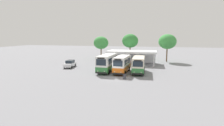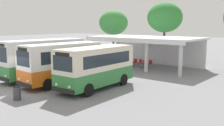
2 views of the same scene
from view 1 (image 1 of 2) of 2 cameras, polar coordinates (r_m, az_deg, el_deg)
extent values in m
plane|color=gray|center=(30.85, 0.90, -4.64)|extent=(180.00, 180.00, 0.00)
cylinder|color=black|center=(33.06, -0.94, -2.93)|extent=(0.24, 0.91, 0.90)
cylinder|color=black|center=(33.71, -4.51, -2.72)|extent=(0.24, 0.91, 0.90)
cylinder|color=black|center=(37.69, 1.12, -1.46)|extent=(0.24, 0.91, 0.90)
cylinder|color=black|center=(38.27, -2.06, -1.31)|extent=(0.24, 0.91, 0.90)
cube|color=#337F3D|center=(35.57, -1.54, -1.28)|extent=(2.49, 7.94, 1.12)
cube|color=silver|center=(35.34, -1.55, 1.06)|extent=(2.49, 7.94, 1.80)
cube|color=silver|center=(35.22, -1.56, 2.61)|extent=(2.42, 7.70, 0.12)
cube|color=black|center=(31.93, -3.58, -3.23)|extent=(2.17, 0.16, 0.28)
cube|color=#1E2833|center=(31.63, -3.59, 0.22)|extent=(1.87, 0.10, 1.17)
cube|color=black|center=(31.53, -3.60, 1.53)|extent=(1.37, 0.09, 0.24)
cube|color=#1E2833|center=(35.12, 0.26, 1.10)|extent=(0.21, 6.31, 0.99)
cube|color=#1E2833|center=(35.77, -3.25, 1.22)|extent=(0.21, 6.31, 0.99)
sphere|color=#EAEACC|center=(31.69, -2.50, -2.74)|extent=(0.20, 0.20, 0.20)
sphere|color=#EAEACC|center=(32.08, -4.65, -2.62)|extent=(0.20, 0.20, 0.20)
cylinder|color=black|center=(32.21, 4.20, -3.26)|extent=(0.26, 0.91, 0.90)
cylinder|color=black|center=(32.69, 0.72, -3.06)|extent=(0.26, 0.91, 0.90)
cylinder|color=black|center=(36.27, 5.60, -1.92)|extent=(0.26, 0.91, 0.90)
cylinder|color=black|center=(36.69, 2.49, -1.76)|extent=(0.26, 0.91, 0.90)
cube|color=orange|center=(34.35, 3.29, -1.66)|extent=(2.45, 6.89, 1.11)
cube|color=white|center=(34.13, 3.31, 0.63)|extent=(2.45, 6.89, 1.66)
cube|color=white|center=(34.01, 3.33, 2.12)|extent=(2.38, 6.68, 0.12)
cube|color=black|center=(31.17, 1.86, -3.52)|extent=(2.02, 0.20, 0.28)
cube|color=#1E2833|center=(30.87, 1.90, -0.14)|extent=(1.75, 0.13, 1.08)
cube|color=black|center=(30.77, 1.90, 1.08)|extent=(1.28, 0.11, 0.24)
cube|color=#1E2833|center=(34.00, 5.08, 0.67)|extent=(0.30, 5.43, 0.91)
cube|color=#1E2833|center=(34.46, 1.64, 0.81)|extent=(0.30, 5.43, 0.91)
sphere|color=#EAEACC|center=(30.98, 2.92, -3.02)|extent=(0.20, 0.20, 0.20)
sphere|color=#EAEACC|center=(31.26, 0.83, -2.90)|extent=(0.20, 0.20, 0.20)
cylinder|color=black|center=(32.59, 10.28, -3.24)|extent=(0.26, 0.91, 0.90)
cylinder|color=black|center=(32.68, 6.58, -3.12)|extent=(0.26, 0.91, 0.90)
cylinder|color=black|center=(36.62, 10.41, -1.92)|extent=(0.26, 0.91, 0.90)
cylinder|color=black|center=(36.70, 7.12, -1.81)|extent=(0.26, 0.91, 0.90)
cube|color=#337F3D|center=(34.54, 8.62, -1.71)|extent=(2.47, 6.72, 1.09)
cube|color=beige|center=(34.33, 8.67, 0.44)|extent=(2.47, 6.72, 1.53)
cube|color=beige|center=(34.22, 8.71, 1.81)|extent=(2.40, 6.51, 0.12)
cube|color=black|center=(31.34, 8.31, -3.54)|extent=(2.10, 0.18, 0.28)
cube|color=#1E2833|center=(31.06, 8.39, -0.34)|extent=(1.81, 0.12, 0.99)
cube|color=black|center=(30.97, 8.41, 0.75)|extent=(1.33, 0.10, 0.24)
cube|color=#1E2833|center=(34.39, 10.50, 0.50)|extent=(0.25, 5.30, 0.84)
cube|color=#1E2833|center=(34.48, 6.87, 0.60)|extent=(0.25, 5.30, 0.84)
sphere|color=#EAEACC|center=(31.26, 9.44, -3.02)|extent=(0.20, 0.20, 0.20)
sphere|color=#EAEACC|center=(31.32, 7.22, -2.94)|extent=(0.20, 0.20, 0.20)
cylinder|color=black|center=(40.09, -13.03, -1.26)|extent=(0.27, 0.66, 0.64)
cylinder|color=black|center=(40.65, -15.24, -1.21)|extent=(0.27, 0.66, 0.64)
cylinder|color=black|center=(42.61, -11.87, -0.63)|extent=(0.27, 0.66, 0.64)
cylinder|color=black|center=(43.14, -13.97, -0.59)|extent=(0.27, 0.66, 0.64)
cube|color=silver|center=(41.55, -13.54, -0.44)|extent=(2.34, 4.55, 0.70)
cube|color=#1E2833|center=(41.66, -13.47, 0.49)|extent=(1.79, 2.44, 0.60)
cylinder|color=silver|center=(43.92, -1.05, 1.52)|extent=(0.36, 0.36, 3.20)
cylinder|color=silver|center=(43.14, 3.68, 1.37)|extent=(0.36, 0.36, 3.20)
cylinder|color=silver|center=(42.67, 8.54, 1.21)|extent=(0.36, 0.36, 3.20)
cylinder|color=silver|center=(42.52, 13.47, 1.04)|extent=(0.36, 0.36, 3.20)
cube|color=white|center=(48.29, 6.95, 2.12)|extent=(11.81, 0.20, 3.20)
cube|color=white|center=(45.30, 6.57, 3.85)|extent=(12.31, 6.40, 0.20)
cube|color=white|center=(42.21, 6.04, 3.17)|extent=(12.31, 0.10, 0.28)
cylinder|color=slate|center=(45.28, 4.49, -0.05)|extent=(0.03, 0.03, 0.44)
cylinder|color=slate|center=(45.34, 4.05, -0.03)|extent=(0.03, 0.03, 0.44)
cylinder|color=slate|center=(45.62, 4.57, 0.02)|extent=(0.03, 0.03, 0.44)
cylinder|color=slate|center=(45.68, 4.14, 0.04)|extent=(0.03, 0.03, 0.44)
cube|color=#B21E1E|center=(45.44, 4.32, 0.30)|extent=(0.45, 0.45, 0.04)
cube|color=#B21E1E|center=(45.61, 4.37, 0.58)|extent=(0.44, 0.05, 0.40)
cylinder|color=slate|center=(45.11, 5.28, -0.09)|extent=(0.03, 0.03, 0.44)
cylinder|color=slate|center=(45.17, 4.84, -0.07)|extent=(0.03, 0.03, 0.44)
cylinder|color=slate|center=(45.46, 5.35, -0.02)|extent=(0.03, 0.03, 0.44)
cylinder|color=slate|center=(45.52, 4.92, 0.00)|extent=(0.03, 0.03, 0.44)
cube|color=#B21E1E|center=(45.28, 5.10, 0.25)|extent=(0.45, 0.45, 0.04)
cube|color=#B21E1E|center=(45.44, 5.15, 0.54)|extent=(0.44, 0.05, 0.40)
cylinder|color=slate|center=(45.12, 6.10, -0.10)|extent=(0.03, 0.03, 0.44)
cylinder|color=slate|center=(45.18, 5.66, -0.08)|extent=(0.03, 0.03, 0.44)
cylinder|color=slate|center=(45.47, 6.17, -0.03)|extent=(0.03, 0.03, 0.44)
cylinder|color=slate|center=(45.52, 5.73, -0.01)|extent=(0.03, 0.03, 0.44)
cube|color=#B21E1E|center=(45.29, 5.92, 0.24)|extent=(0.45, 0.45, 0.04)
cube|color=#B21E1E|center=(45.45, 5.96, 0.53)|extent=(0.44, 0.05, 0.40)
cylinder|color=slate|center=(44.94, 6.89, -0.15)|extent=(0.03, 0.03, 0.44)
cylinder|color=slate|center=(44.99, 6.44, -0.13)|extent=(0.03, 0.03, 0.44)
cylinder|color=slate|center=(45.29, 6.95, -0.08)|extent=(0.03, 0.03, 0.44)
cylinder|color=slate|center=(45.34, 6.51, -0.06)|extent=(0.03, 0.03, 0.44)
cube|color=#B21E1E|center=(45.10, 6.70, 0.19)|extent=(0.45, 0.45, 0.04)
cube|color=#B21E1E|center=(45.27, 6.75, 0.48)|extent=(0.44, 0.05, 0.40)
cylinder|color=slate|center=(45.01, 7.71, -0.15)|extent=(0.03, 0.03, 0.44)
cylinder|color=slate|center=(45.05, 7.27, -0.13)|extent=(0.03, 0.03, 0.44)
cylinder|color=slate|center=(45.35, 7.77, -0.09)|extent=(0.03, 0.03, 0.44)
cylinder|color=slate|center=(45.40, 7.33, -0.07)|extent=(0.03, 0.03, 0.44)
cube|color=#B21E1E|center=(45.16, 7.53, 0.19)|extent=(0.45, 0.45, 0.04)
cube|color=#B21E1E|center=(45.33, 7.57, 0.48)|extent=(0.44, 0.05, 0.40)
cylinder|color=brown|center=(52.86, 5.86, 3.12)|extent=(0.32, 0.32, 3.93)
ellipsoid|color=#338438|center=(52.62, 5.93, 7.19)|extent=(4.76, 4.76, 4.04)
cylinder|color=brown|center=(51.20, 17.41, 2.50)|extent=(0.32, 0.32, 3.80)
ellipsoid|color=green|center=(50.95, 17.60, 6.65)|extent=(4.83, 4.83, 4.10)
cylinder|color=brown|center=(54.94, -3.56, 3.06)|extent=(0.32, 0.32, 3.35)
ellipsoid|color=green|center=(54.70, -3.60, 6.59)|extent=(4.57, 4.57, 3.88)
cylinder|color=#3F3F47|center=(29.58, 4.12, -4.40)|extent=(0.48, 0.48, 0.85)
torus|color=black|center=(29.48, 4.13, -3.56)|extent=(0.49, 0.49, 0.06)
camera|label=2|loc=(22.44, 40.44, 0.51)|focal=41.71mm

